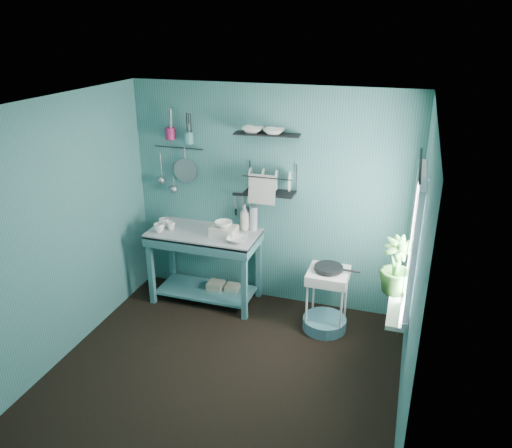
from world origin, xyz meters
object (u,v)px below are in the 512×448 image
(colander, at_px, (185,171))
(potted_plant, at_px, (397,266))
(frying_pan, at_px, (329,268))
(utensil_cup_magenta, at_px, (170,133))
(wash_tub, at_px, (224,231))
(water_bottle, at_px, (253,218))
(work_counter, at_px, (205,266))
(mug_right, at_px, (164,223))
(utensil_cup_teal, at_px, (189,138))
(mug_left, at_px, (159,228))
(floor_basin, at_px, (324,323))
(storage_tin_large, at_px, (216,290))
(hotplate_stand, at_px, (327,299))
(dish_rack, at_px, (270,179))
(mug_mid, at_px, (171,226))
(soap_bottle, at_px, (245,217))
(storage_tin_small, at_px, (232,292))

(colander, distance_m, potted_plant, 2.64)
(frying_pan, distance_m, utensil_cup_magenta, 2.30)
(potted_plant, bearing_deg, wash_tub, 161.57)
(water_bottle, bearing_deg, work_counter, -157.07)
(mug_right, relative_size, potted_plant, 0.24)
(utensil_cup_teal, bearing_deg, work_counter, -43.08)
(mug_left, height_order, utensil_cup_magenta, utensil_cup_magenta)
(utensil_cup_magenta, height_order, floor_basin, utensil_cup_magenta)
(colander, distance_m, storage_tin_large, 1.46)
(utensil_cup_teal, xyz_separation_m, colander, (-0.08, 0.03, -0.39))
(utensil_cup_teal, distance_m, potted_plant, 2.65)
(work_counter, bearing_deg, storage_tin_large, 30.94)
(mug_left, relative_size, hotplate_stand, 0.18)
(water_bottle, distance_m, frying_pan, 1.05)
(mug_left, distance_m, colander, 0.72)
(water_bottle, xyz_separation_m, dish_rack, (0.20, -0.05, 0.50))
(wash_tub, height_order, water_bottle, water_bottle)
(mug_left, height_order, potted_plant, potted_plant)
(utensil_cup_magenta, bearing_deg, mug_mid, -73.89)
(utensil_cup_teal, height_order, floor_basin, utensil_cup_teal)
(utensil_cup_teal, distance_m, colander, 0.40)
(water_bottle, bearing_deg, dish_rack, -13.16)
(mug_left, distance_m, potted_plant, 2.66)
(frying_pan, xyz_separation_m, potted_plant, (0.68, -0.52, 0.38))
(soap_bottle, bearing_deg, wash_tub, -127.69)
(floor_basin, bearing_deg, mug_left, 179.33)
(wash_tub, bearing_deg, storage_tin_small, 63.43)
(storage_tin_large, bearing_deg, mug_right, -175.24)
(mug_left, xyz_separation_m, utensil_cup_magenta, (0.02, 0.38, 1.00))
(hotplate_stand, bearing_deg, storage_tin_small, 166.86)
(soap_bottle, distance_m, colander, 0.87)
(storage_tin_large, bearing_deg, frying_pan, -7.35)
(work_counter, height_order, mug_right, mug_right)
(mug_right, relative_size, floor_basin, 0.26)
(dish_rack, xyz_separation_m, storage_tin_small, (-0.42, -0.09, -1.42))
(mug_left, distance_m, floor_basin, 2.12)
(dish_rack, bearing_deg, potted_plant, -32.64)
(colander, bearing_deg, mug_left, -111.72)
(work_counter, relative_size, wash_tub, 4.44)
(mug_left, relative_size, colander, 0.44)
(frying_pan, xyz_separation_m, dish_rack, (-0.73, 0.30, 0.81))
(water_bottle, distance_m, potted_plant, 1.83)
(work_counter, relative_size, utensil_cup_teal, 9.55)
(water_bottle, xyz_separation_m, colander, (-0.84, 0.03, 0.48))
(utensil_cup_magenta, bearing_deg, utensil_cup_teal, 0.00)
(work_counter, distance_m, mug_mid, 0.62)
(mug_mid, relative_size, wash_tub, 0.36)
(dish_rack, xyz_separation_m, storage_tin_large, (-0.62, -0.12, -1.41))
(storage_tin_small, bearing_deg, storage_tin_large, -171.47)
(wash_tub, xyz_separation_m, colander, (-0.57, 0.27, 0.57))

